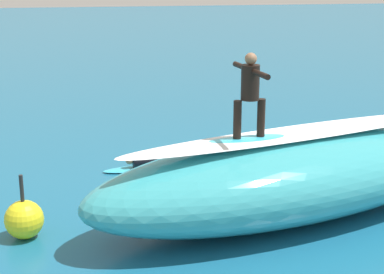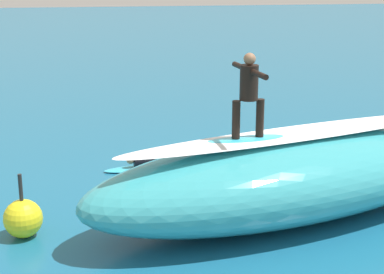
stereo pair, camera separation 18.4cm
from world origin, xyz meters
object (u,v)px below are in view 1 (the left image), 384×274
surfboard_paddling (149,168)px  surfer_paddling (154,161)px  surfboard_riding (249,140)px  surfer_riding (250,89)px  buoy_marker (24,219)px

surfboard_paddling → surfer_paddling: 0.21m
surfboard_riding → surfer_riding: surfer_riding is taller
surfboard_riding → surfer_paddling: size_ratio=1.08×
surfer_riding → surfer_paddling: 4.77m
buoy_marker → surfer_paddling: bearing=-128.2°
surfboard_riding → surfer_riding: bearing=88.7°
surfboard_riding → surfboard_paddling: (1.57, -3.74, -1.73)m
surfer_riding → buoy_marker: surfer_riding is taller
surfer_riding → surfboard_paddling: (1.57, -3.74, -2.72)m
surfboard_paddling → buoy_marker: buoy_marker is taller
surfboard_paddling → buoy_marker: size_ratio=1.85×
surfboard_paddling → surfer_paddling: surfer_paddling is taller
surfboard_riding → surfer_riding: 0.99m
surfer_paddling → buoy_marker: (2.85, 3.63, 0.17)m
buoy_marker → surfer_riding: bearing=178.3°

